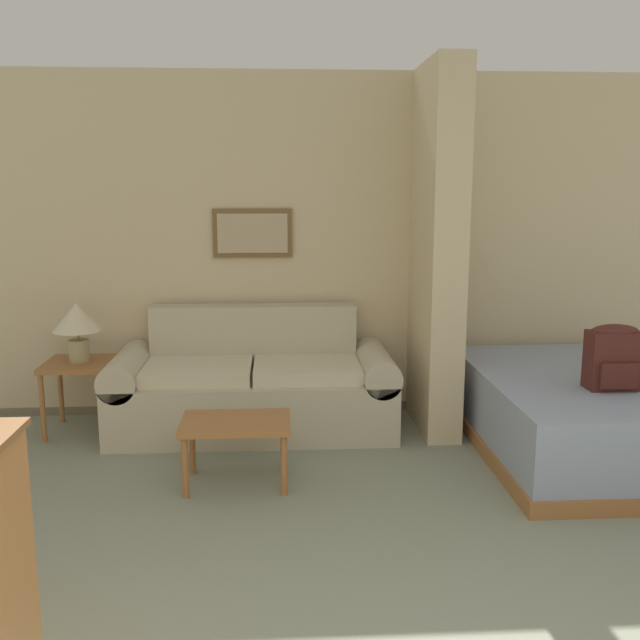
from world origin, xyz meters
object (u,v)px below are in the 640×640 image
(table_lamp, at_px, (77,321))
(backpack, at_px, (613,356))
(couch, at_px, (253,387))
(coffee_table, at_px, (236,429))
(bed, at_px, (601,412))

(table_lamp, xyz_separation_m, backpack, (3.47, -0.94, -0.08))
(couch, xyz_separation_m, coffee_table, (-0.07, -0.98, 0.03))
(couch, height_order, backpack, backpack)
(couch, relative_size, coffee_table, 3.17)
(backpack, bearing_deg, table_lamp, 164.92)
(table_lamp, distance_m, bed, 3.67)
(couch, relative_size, table_lamp, 4.82)
(table_lamp, bearing_deg, coffee_table, -40.79)
(backpack, bearing_deg, couch, 157.80)
(bed, height_order, backpack, backpack)
(coffee_table, bearing_deg, bed, 9.49)
(coffee_table, relative_size, bed, 0.34)
(coffee_table, distance_m, bed, 2.45)
(bed, bearing_deg, table_lamp, 170.45)
(table_lamp, xyz_separation_m, bed, (3.58, -0.60, -0.55))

